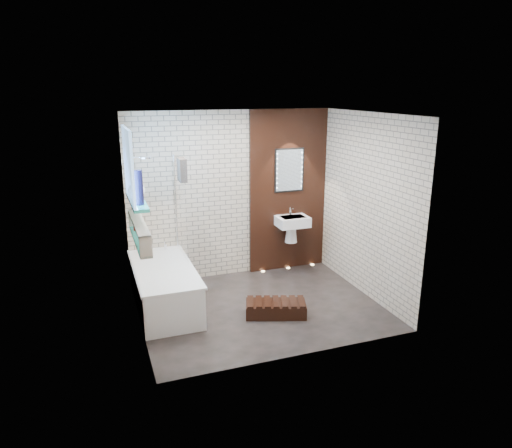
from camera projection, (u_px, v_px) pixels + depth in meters
name	position (u px, v px, depth m)	size (l,w,h in m)	color
ground	(260.00, 307.00, 6.51)	(3.20, 3.20, 0.00)	black
room_shell	(260.00, 216.00, 6.15)	(3.24, 3.20, 2.60)	#B9A993
walnut_panel	(288.00, 191.00, 7.61)	(1.30, 0.06, 2.60)	black
clerestory_window	(130.00, 173.00, 5.79)	(0.18, 1.00, 0.94)	#7FADE0
display_niche	(139.00, 232.00, 5.82)	(0.14, 1.30, 0.26)	teal
bathtub	(164.00, 287.00, 6.44)	(0.79, 1.74, 0.70)	white
bath_screen	(181.00, 207.00, 6.68)	(0.01, 0.78, 1.40)	white
towel	(182.00, 170.00, 6.31)	(0.09, 0.24, 0.31)	#2A2522
shower_head	(146.00, 157.00, 6.39)	(0.18, 0.18, 0.02)	silver
washbasin	(292.00, 225.00, 7.57)	(0.50, 0.36, 0.58)	white
led_mirror	(289.00, 170.00, 7.48)	(0.50, 0.02, 0.70)	black
walnut_step	(276.00, 309.00, 6.26)	(0.79, 0.35, 0.18)	black
niche_bottles	(140.00, 234.00, 5.80)	(0.07, 0.94, 0.16)	#984C17
sill_vases	(137.00, 189.00, 5.89)	(0.21, 0.51, 0.42)	#131233
floor_uplights	(288.00, 268.00, 7.91)	(0.96, 0.06, 0.01)	#FFD899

